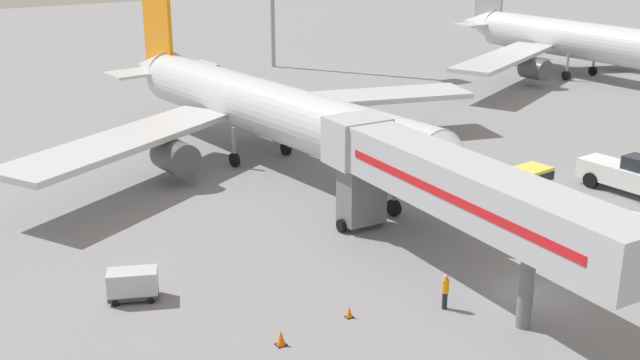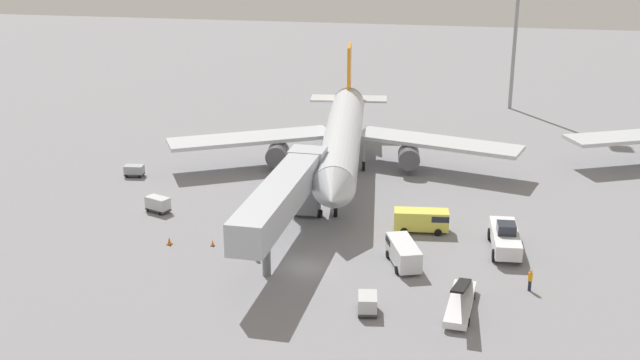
% 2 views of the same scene
% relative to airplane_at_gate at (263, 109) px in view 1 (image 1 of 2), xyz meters
% --- Properties ---
extents(ground_plane, '(300.00, 300.00, 0.00)m').
position_rel_airplane_at_gate_xyz_m(ground_plane, '(1.05, -26.70, -4.27)').
color(ground_plane, gray).
extents(airplane_at_gate, '(41.35, 43.51, 11.98)m').
position_rel_airplane_at_gate_xyz_m(airplane_at_gate, '(0.00, 0.00, 0.00)').
color(airplane_at_gate, silver).
rests_on(airplane_at_gate, ground).
extents(jet_bridge, '(4.05, 21.96, 6.84)m').
position_rel_airplane_at_gate_xyz_m(jet_bridge, '(-1.54, -22.54, 0.86)').
color(jet_bridge, '#B2B7C1').
rests_on(jet_bridge, ground).
extents(pushback_tug, '(2.96, 7.57, 2.77)m').
position_rel_airplane_at_gate_xyz_m(pushback_tug, '(17.97, -19.81, -3.00)').
color(pushback_tug, white).
rests_on(pushback_tug, ground).
extents(service_van_near_center, '(5.30, 2.54, 2.12)m').
position_rel_airplane_at_gate_xyz_m(service_van_near_center, '(10.43, -16.65, -3.05)').
color(service_van_near_center, '#E5DB4C').
rests_on(service_van_near_center, ground).
extents(service_van_far_left, '(3.60, 5.61, 2.06)m').
position_rel_airplane_at_gate_xyz_m(service_van_far_left, '(9.25, -24.39, -3.08)').
color(service_van_far_left, silver).
rests_on(service_van_far_left, ground).
extents(baggage_cart_rear_right, '(2.73, 2.11, 1.57)m').
position_rel_airplane_at_gate_xyz_m(baggage_cart_rear_right, '(-16.24, -16.49, -3.40)').
color(baggage_cart_rear_right, '#38383D').
rests_on(baggage_cart_rear_right, ground).
extents(ground_crew_worker_foreground, '(0.41, 0.41, 1.82)m').
position_rel_airplane_at_gate_xyz_m(ground_crew_worker_foreground, '(-3.73, -25.46, -3.30)').
color(ground_crew_worker_foreground, '#1E2333').
rests_on(ground_crew_worker_foreground, ground).
extents(safety_cone_alpha, '(0.48, 0.48, 0.72)m').
position_rel_airplane_at_gate_xyz_m(safety_cone_alpha, '(-12.13, -24.16, -3.91)').
color(safety_cone_alpha, black).
rests_on(safety_cone_alpha, ground).
extents(safety_cone_bravo, '(0.37, 0.37, 0.56)m').
position_rel_airplane_at_gate_xyz_m(safety_cone_bravo, '(-8.15, -23.70, -3.99)').
color(safety_cone_bravo, black).
rests_on(safety_cone_bravo, ground).
extents(airplane_background, '(44.88, 41.18, 12.13)m').
position_rel_airplane_at_gate_xyz_m(airplane_background, '(47.55, 8.96, 0.04)').
color(airplane_background, silver).
rests_on(airplane_background, ground).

